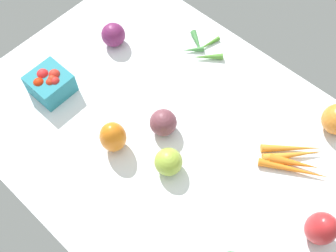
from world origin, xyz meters
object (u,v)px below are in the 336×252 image
object	(u,v)px
bell_pepper_red	(321,228)
berry_basket	(50,83)
bell_pepper_orange	(113,137)
carrot_bunch	(293,159)
red_onion_center	(113,35)
red_onion_near_basket	(163,123)
heirloom_tomato_green	(168,162)
okra_pile	(201,49)

from	to	relation	value
bell_pepper_red	berry_basket	xyz separation A→B (cm)	(-74.77, -14.79, -1.23)
bell_pepper_orange	carrot_bunch	bearing A→B (deg)	37.04
red_onion_center	carrot_bunch	bearing A→B (deg)	3.22
red_onion_center	berry_basket	distance (cm)	23.45
red_onion_near_basket	berry_basket	world-z (taller)	berry_basket
heirloom_tomato_green	red_onion_center	bearing A→B (deg)	154.14
bell_pepper_red	okra_pile	size ratio (longest dim) A/B	0.72
red_onion_near_basket	carrot_bunch	world-z (taller)	red_onion_near_basket
bell_pepper_orange	red_onion_near_basket	bearing A→B (deg)	63.92
bell_pepper_red	carrot_bunch	bearing A→B (deg)	139.17
bell_pepper_red	carrot_bunch	distance (cm)	18.86
red_onion_center	okra_pile	size ratio (longest dim) A/B	0.51
heirloom_tomato_green	red_onion_near_basket	xyz separation A→B (cm)	(-8.34, 7.17, 0.04)
okra_pile	carrot_bunch	distance (cm)	41.48
bell_pepper_red	heirloom_tomato_green	xyz separation A→B (cm)	(-35.70, -10.28, -1.46)
red_onion_near_basket	bell_pepper_orange	world-z (taller)	bell_pepper_orange
red_onion_center	berry_basket	bearing A→B (deg)	-89.99
bell_pepper_orange	bell_pepper_red	bearing A→B (deg)	16.74
heirloom_tomato_green	okra_pile	world-z (taller)	heirloom_tomato_green
red_onion_center	berry_basket	xyz separation A→B (cm)	(0.00, -23.45, 0.19)
red_onion_center	heirloom_tomato_green	world-z (taller)	same
bell_pepper_orange	carrot_bunch	distance (cm)	45.09
berry_basket	bell_pepper_orange	size ratio (longest dim) A/B	1.06
heirloom_tomato_green	red_onion_near_basket	distance (cm)	10.99
berry_basket	carrot_bunch	xyz separation A→B (cm)	(60.79, 26.87, -2.55)
carrot_bunch	berry_basket	bearing A→B (deg)	-156.16
red_onion_center	red_onion_near_basket	size ratio (longest dim) A/B	1.00
bell_pepper_red	red_onion_near_basket	size ratio (longest dim) A/B	1.41
red_onion_center	okra_pile	distance (cm)	26.05
berry_basket	okra_pile	xyz separation A→B (cm)	(21.01, 38.61, -2.84)
bell_pepper_red	carrot_bunch	world-z (taller)	bell_pepper_red
bell_pepper_red	bell_pepper_orange	world-z (taller)	bell_pepper_red
heirloom_tomato_green	bell_pepper_red	bearing A→B (deg)	16.06
berry_basket	red_onion_near_basket	bearing A→B (deg)	20.80
red_onion_near_basket	okra_pile	bearing A→B (deg)	109.85
red_onion_center	bell_pepper_orange	world-z (taller)	bell_pepper_orange
red_onion_center	bell_pepper_orange	bearing A→B (deg)	-43.50
berry_basket	okra_pile	size ratio (longest dim) A/B	0.74
bell_pepper_orange	okra_pile	bearing A→B (deg)	95.75
berry_basket	bell_pepper_orange	bearing A→B (deg)	-0.47
heirloom_tomato_green	okra_pile	distance (cm)	38.67
berry_basket	okra_pile	world-z (taller)	berry_basket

